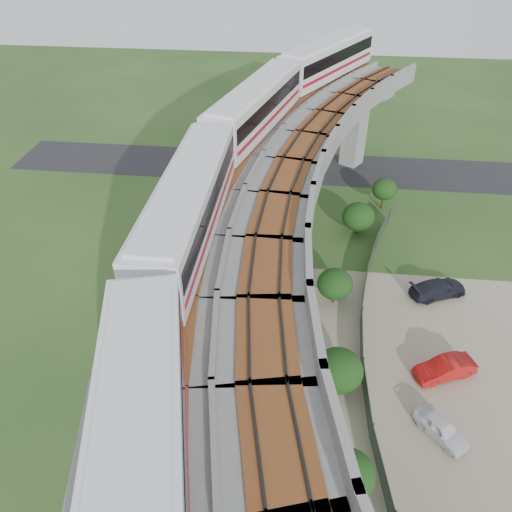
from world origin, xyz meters
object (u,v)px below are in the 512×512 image
object	(u,v)px
car_red	(445,368)
car_dark	(438,288)
car_white	(441,428)
metro_train	(256,154)

from	to	relation	value
car_red	car_dark	distance (m)	8.36
car_dark	car_white	bearing A→B (deg)	147.32
metro_train	car_dark	size ratio (longest dim) A/B	13.35
car_dark	metro_train	bearing A→B (deg)	74.76
car_white	car_dark	distance (m)	13.05
car_red	car_dark	bearing A→B (deg)	149.55
car_red	car_dark	world-z (taller)	car_red
car_dark	car_red	bearing A→B (deg)	149.43
metro_train	car_red	bearing A→B (deg)	-25.53
car_white	car_red	world-z (taller)	car_red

